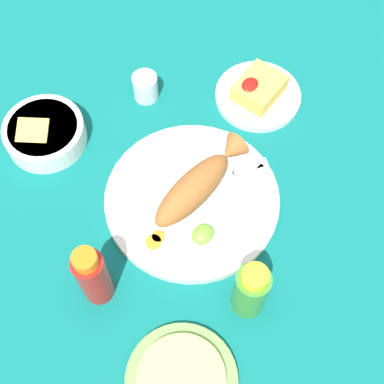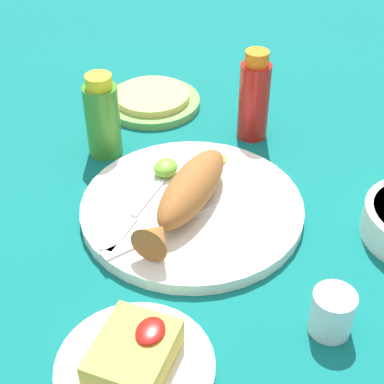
% 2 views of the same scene
% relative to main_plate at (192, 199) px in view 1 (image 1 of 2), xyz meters
% --- Properties ---
extents(ground_plane, '(4.00, 4.00, 0.00)m').
position_rel_main_plate_xyz_m(ground_plane, '(0.00, 0.00, -0.01)').
color(ground_plane, '#0C605B').
extents(main_plate, '(0.32, 0.32, 0.02)m').
position_rel_main_plate_xyz_m(main_plate, '(0.00, 0.00, 0.00)').
color(main_plate, silver).
rests_on(main_plate, ground_plane).
extents(fried_fish, '(0.22, 0.07, 0.06)m').
position_rel_main_plate_xyz_m(fried_fish, '(-0.02, 0.00, 0.04)').
color(fried_fish, '#935628').
rests_on(fried_fish, main_plate).
extents(fork_near, '(0.16, 0.11, 0.00)m').
position_rel_main_plate_xyz_m(fork_near, '(-0.08, 0.02, 0.01)').
color(fork_near, silver).
rests_on(fork_near, main_plate).
extents(fork_far, '(0.19, 0.02, 0.00)m').
position_rel_main_plate_xyz_m(fork_far, '(-0.05, 0.06, 0.01)').
color(fork_far, silver).
rests_on(fork_far, main_plate).
extents(carrot_slice_near, '(0.03, 0.03, 0.00)m').
position_rel_main_plate_xyz_m(carrot_slice_near, '(0.11, 0.00, 0.01)').
color(carrot_slice_near, orange).
rests_on(carrot_slice_near, main_plate).
extents(carrot_slice_mid, '(0.02, 0.02, 0.00)m').
position_rel_main_plate_xyz_m(carrot_slice_mid, '(0.10, -0.00, 0.01)').
color(carrot_slice_mid, orange).
rests_on(carrot_slice_mid, main_plate).
extents(lime_wedge_main, '(0.04, 0.04, 0.02)m').
position_rel_main_plate_xyz_m(lime_wedge_main, '(0.05, 0.06, 0.02)').
color(lime_wedge_main, '#6BB233').
rests_on(lime_wedge_main, main_plate).
extents(hot_sauce_bottle_red, '(0.05, 0.05, 0.15)m').
position_rel_main_plate_xyz_m(hot_sauce_bottle_red, '(0.23, -0.02, 0.06)').
color(hot_sauce_bottle_red, '#B21914').
rests_on(hot_sauce_bottle_red, ground_plane).
extents(hot_sauce_bottle_green, '(0.06, 0.06, 0.14)m').
position_rel_main_plate_xyz_m(hot_sauce_bottle_green, '(0.10, 0.19, 0.06)').
color(hot_sauce_bottle_green, '#3D8428').
rests_on(hot_sauce_bottle_green, ground_plane).
extents(salt_cup, '(0.05, 0.05, 0.06)m').
position_rel_main_plate_xyz_m(salt_cup, '(-0.14, -0.22, 0.02)').
color(salt_cup, silver).
rests_on(salt_cup, ground_plane).
extents(side_plate_fries, '(0.17, 0.17, 0.01)m').
position_rel_main_plate_xyz_m(side_plate_fries, '(-0.27, -0.04, -0.00)').
color(side_plate_fries, silver).
rests_on(side_plate_fries, ground_plane).
extents(fries_pile, '(0.10, 0.08, 0.04)m').
position_rel_main_plate_xyz_m(fries_pile, '(-0.27, -0.04, 0.02)').
color(fries_pile, gold).
rests_on(fries_pile, side_plate_fries).
extents(guacamole_bowl, '(0.15, 0.15, 0.06)m').
position_rel_main_plate_xyz_m(guacamole_bowl, '(0.06, -0.31, 0.02)').
color(guacamole_bowl, white).
rests_on(guacamole_bowl, ground_plane).
extents(tortilla_plate, '(0.18, 0.18, 0.01)m').
position_rel_main_plate_xyz_m(tortilla_plate, '(0.26, 0.18, -0.00)').
color(tortilla_plate, '#6B9E4C').
rests_on(tortilla_plate, ground_plane).
extents(tortilla_stack, '(0.14, 0.14, 0.01)m').
position_rel_main_plate_xyz_m(tortilla_stack, '(0.26, 0.18, 0.01)').
color(tortilla_stack, '#E0C666').
rests_on(tortilla_stack, tortilla_plate).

